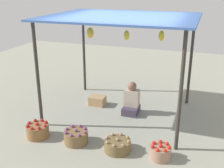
# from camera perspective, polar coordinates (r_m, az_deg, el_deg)

# --- Properties ---
(ground_plane) EXTENTS (14.00, 14.00, 0.00)m
(ground_plane) POSITION_cam_1_polar(r_m,az_deg,el_deg) (6.74, 1.76, -5.89)
(ground_plane) COLOR gray
(market_stall_structure) EXTENTS (3.19, 2.58, 2.28)m
(market_stall_structure) POSITION_cam_1_polar(r_m,az_deg,el_deg) (6.13, 1.94, 12.22)
(market_stall_structure) COLOR #38332D
(market_stall_structure) RESTS_ON ground
(vendor_person) EXTENTS (0.36, 0.44, 0.78)m
(vendor_person) POSITION_cam_1_polar(r_m,az_deg,el_deg) (6.62, 4.00, -3.57)
(vendor_person) COLOR #41374B
(vendor_person) RESTS_ON ground
(basket_red_apples) EXTENTS (0.45, 0.45, 0.32)m
(basket_red_apples) POSITION_cam_1_polar(r_m,az_deg,el_deg) (5.89, -14.93, -9.16)
(basket_red_apples) COLOR brown
(basket_red_apples) RESTS_ON ground
(basket_purple_onions) EXTENTS (0.47, 0.47, 0.30)m
(basket_purple_onions) POSITION_cam_1_polar(r_m,az_deg,el_deg) (5.55, -7.33, -10.62)
(basket_purple_onions) COLOR brown
(basket_purple_onions) RESTS_ON ground
(basket_potatoes) EXTENTS (0.49, 0.49, 0.26)m
(basket_potatoes) POSITION_cam_1_polar(r_m,az_deg,el_deg) (5.28, 1.13, -12.41)
(basket_potatoes) COLOR brown
(basket_potatoes) RESTS_ON ground
(basket_red_tomatoes) EXTENTS (0.38, 0.38, 0.29)m
(basket_red_tomatoes) POSITION_cam_1_polar(r_m,az_deg,el_deg) (5.14, 9.82, -13.54)
(basket_red_tomatoes) COLOR #A07760
(basket_red_tomatoes) RESTS_ON ground
(wooden_crate_near_vendor) EXTENTS (0.39, 0.30, 0.23)m
(wooden_crate_near_vendor) POSITION_cam_1_polar(r_m,az_deg,el_deg) (7.13, -2.99, -3.39)
(wooden_crate_near_vendor) COLOR tan
(wooden_crate_near_vendor) RESTS_ON ground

